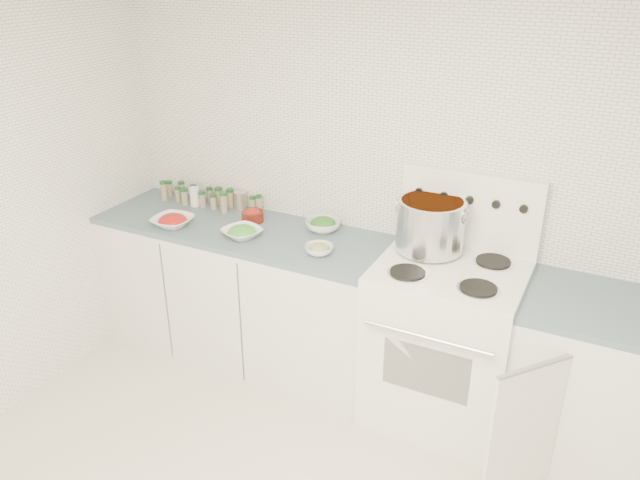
{
  "coord_description": "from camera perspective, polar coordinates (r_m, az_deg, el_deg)",
  "views": [
    {
      "loc": [
        1.16,
        -1.68,
        2.41
      ],
      "look_at": [
        -0.26,
        1.14,
        0.95
      ],
      "focal_mm": 35.0,
      "sensor_mm": 36.0,
      "label": 1
    }
  ],
  "objects": [
    {
      "name": "counter_left",
      "position": [
        4.0,
        -6.93,
        -4.74
      ],
      "size": [
        1.85,
        0.62,
        0.9
      ],
      "color": "white",
      "rests_on": "ground"
    },
    {
      "name": "room_walls",
      "position": [
        2.21,
        -7.29,
        1.89
      ],
      "size": [
        3.54,
        3.04,
        2.52
      ],
      "color": "white",
      "rests_on": "ground"
    },
    {
      "name": "salt_canister",
      "position": [
        4.16,
        -11.38,
        3.9
      ],
      "size": [
        0.08,
        0.08,
        0.13
      ],
      "primitive_type": "cylinder",
      "rotation": [
        0.0,
        0.0,
        0.31
      ],
      "color": "white",
      "rests_on": "counter_left"
    },
    {
      "name": "tin_can",
      "position": [
        4.07,
        -7.27,
        3.63
      ],
      "size": [
        0.11,
        0.11,
        0.11
      ],
      "primitive_type": "cylinder",
      "rotation": [
        0.0,
        0.0,
        0.31
      ],
      "color": "#B5B099",
      "rests_on": "counter_left"
    },
    {
      "name": "bowl_snowpea",
      "position": [
        3.66,
        -7.15,
        0.71
      ],
      "size": [
        0.28,
        0.28,
        0.07
      ],
      "color": "white",
      "rests_on": "counter_left"
    },
    {
      "name": "bowl_zucchini",
      "position": [
        3.43,
        -0.1,
        -0.83
      ],
      "size": [
        0.2,
        0.2,
        0.06
      ],
      "color": "white",
      "rests_on": "counter_left"
    },
    {
      "name": "bowl_broccoli",
      "position": [
        3.71,
        0.27,
        1.44
      ],
      "size": [
        0.25,
        0.25,
        0.08
      ],
      "color": "white",
      "rests_on": "counter_left"
    },
    {
      "name": "stock_pot",
      "position": [
        3.39,
        10.08,
        1.55
      ],
      "size": [
        0.39,
        0.36,
        0.28
      ],
      "rotation": [
        0.0,
        0.0,
        0.24
      ],
      "color": "silver",
      "rests_on": "stove"
    },
    {
      "name": "stove",
      "position": [
        3.51,
        11.33,
        -8.79
      ],
      "size": [
        0.76,
        0.7,
        1.36
      ],
      "color": "white",
      "rests_on": "ground"
    },
    {
      "name": "spice_cluster",
      "position": [
        4.16,
        -10.37,
        3.92
      ],
      "size": [
        0.75,
        0.15,
        0.14
      ],
      "color": "gray",
      "rests_on": "counter_left"
    },
    {
      "name": "bowl_pepper",
      "position": [
        3.86,
        -6.19,
        2.26
      ],
      "size": [
        0.14,
        0.14,
        0.08
      ],
      "color": "#53160E",
      "rests_on": "counter_left"
    },
    {
      "name": "counter_right",
      "position": [
        3.48,
        24.63,
        -12.21
      ],
      "size": [
        0.89,
        0.94,
        0.9
      ],
      "color": "white",
      "rests_on": "ground"
    },
    {
      "name": "bowl_tomato",
      "position": [
        3.88,
        -13.33,
        1.72
      ],
      "size": [
        0.24,
        0.24,
        0.08
      ],
      "color": "white",
      "rests_on": "counter_left"
    }
  ]
}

